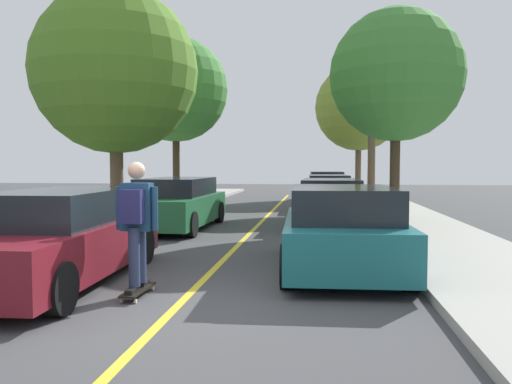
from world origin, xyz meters
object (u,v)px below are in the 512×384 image
at_px(parked_car_left_near, 177,204).
at_px(street_tree_right_far, 359,107).
at_px(parked_car_right_far, 328,192).
at_px(skateboard, 138,290).
at_px(parked_car_right_farthest, 326,186).
at_px(skateboarder, 136,218).
at_px(street_tree_right_nearest, 396,76).
at_px(street_tree_left_near, 176,90).
at_px(street_tree_right_near, 372,89).
at_px(fire_hydrant, 390,213).
at_px(street_tree_left_nearest, 115,71).
at_px(parked_car_left_nearest, 58,237).
at_px(parked_car_right_near, 332,203).
at_px(parked_car_right_nearest, 342,230).

bearing_deg(parked_car_left_near, street_tree_right_far, 66.51).
distance_m(parked_car_right_far, skateboard, 14.22).
bearing_deg(parked_car_right_farthest, skateboarder, -98.05).
bearing_deg(parked_car_right_far, street_tree_right_nearest, -74.84).
distance_m(street_tree_left_near, skateboard, 14.26).
bearing_deg(street_tree_right_near, skateboard, -107.62).
bearing_deg(street_tree_right_far, fire_hydrant, -90.72).
bearing_deg(parked_car_right_farthest, skateboard, -98.07).
xyz_separation_m(street_tree_left_nearest, skateboarder, (3.15, -7.13, -3.26)).
bearing_deg(parked_car_left_nearest, street_tree_right_nearest, 49.99).
xyz_separation_m(street_tree_right_near, fire_hydrant, (-0.17, -6.74, -4.23)).
relative_size(parked_car_right_near, street_tree_right_far, 0.69).
bearing_deg(parked_car_right_far, parked_car_right_nearest, -90.00).
bearing_deg(street_tree_right_near, street_tree_left_near, -173.03).
bearing_deg(street_tree_left_near, fire_hydrant, -37.98).
distance_m(parked_car_right_nearest, fire_hydrant, 5.53).
height_order(street_tree_right_nearest, fire_hydrant, street_tree_right_nearest).
xyz_separation_m(parked_car_right_near, street_tree_right_far, (1.67, 12.45, 4.09)).
xyz_separation_m(street_tree_right_far, skateboard, (-4.46, -20.90, -4.66)).
bearing_deg(street_tree_left_nearest, parked_car_right_near, 12.84).
xyz_separation_m(parked_car_right_nearest, parked_car_right_farthest, (-0.00, 17.71, 0.00)).
bearing_deg(parked_car_right_near, street_tree_left_nearest, -167.16).
bearing_deg(parked_car_left_nearest, street_tree_right_far, 73.61).
height_order(parked_car_right_farthest, skateboard, parked_car_right_farthest).
relative_size(parked_car_right_farthest, street_tree_right_nearest, 0.75).
distance_m(parked_car_left_near, parked_car_right_near, 4.44).
bearing_deg(skateboard, street_tree_left_near, 103.50).
bearing_deg(fire_hydrant, parked_car_left_nearest, -131.03).
bearing_deg(parked_car_right_near, skateboard, -108.28).
height_order(parked_car_right_farthest, fire_hydrant, parked_car_right_farthest).
relative_size(street_tree_left_near, skateboarder, 3.86).
height_order(parked_car_left_near, street_tree_right_nearest, street_tree_right_nearest).
distance_m(parked_car_right_far, street_tree_left_nearest, 9.76).
bearing_deg(parked_car_right_farthest, street_tree_right_nearest, -82.04).
xyz_separation_m(parked_car_right_nearest, fire_hydrant, (1.50, 5.31, -0.21)).
distance_m(street_tree_right_near, street_tree_right_far, 6.84).
distance_m(parked_car_right_nearest, street_tree_left_nearest, 8.63).
bearing_deg(parked_car_left_nearest, parked_car_right_nearest, 17.16).
bearing_deg(parked_car_right_nearest, street_tree_left_near, 118.12).
bearing_deg(fire_hydrant, street_tree_left_near, 142.02).
bearing_deg(parked_car_right_near, fire_hydrant, -37.19).
relative_size(parked_car_left_near, skateboard, 5.60).
distance_m(parked_car_right_near, street_tree_right_far, 13.20).
bearing_deg(street_tree_left_nearest, parked_car_right_farthest, 64.76).
relative_size(parked_car_right_nearest, skateboarder, 2.42).
bearing_deg(street_tree_left_nearest, skateboarder, -66.16).
bearing_deg(parked_car_right_farthest, parked_car_right_far, -90.00).
distance_m(parked_car_right_farthest, street_tree_right_near, 7.13).
relative_size(parked_car_left_nearest, fire_hydrant, 6.70).
xyz_separation_m(parked_car_left_near, street_tree_right_near, (5.94, 6.83, 4.02)).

